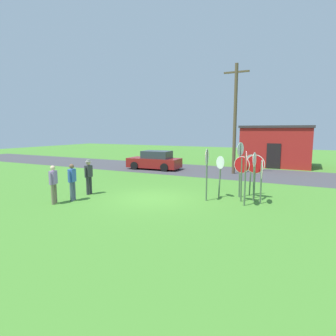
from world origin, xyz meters
The scene contains 17 objects.
ground_plane centered at (0.00, 0.00, 0.00)m, with size 80.00×80.00×0.00m, color #47842D.
street_asphalt centered at (0.00, 9.81, 0.00)m, with size 60.00×6.40×0.01m, color #424247.
building_background centered at (3.89, 15.58, 1.79)m, with size 5.91×4.37×3.57m.
utility_pole centered at (1.59, 9.40, 4.11)m, with size 1.80×0.24×7.86m.
parked_car_on_street centered at (-4.76, 8.83, 0.69)m, with size 4.39×2.20×1.51m.
stop_sign_center_cluster centered at (4.03, 2.83, 1.37)m, with size 0.59×0.44×2.02m.
stop_sign_nearest centered at (4.36, 1.78, 1.50)m, with size 0.13×0.67×2.22m.
stop_sign_leaning_right centered at (4.75, 1.41, 1.32)m, with size 0.21×0.82×1.94m.
stop_sign_far_back centered at (2.45, 0.85, 1.62)m, with size 0.12×0.73×2.37m.
stop_sign_tallest centered at (3.63, 2.19, 1.75)m, with size 0.19×0.63×2.64m.
stop_sign_rear_left centered at (4.18, 0.76, 1.63)m, with size 0.25×0.86×2.35m.
stop_sign_leaning_left centered at (3.89, 1.41, 1.40)m, with size 0.74×0.25×2.06m.
stop_sign_low_front centered at (2.81, 1.73, 1.33)m, with size 0.51×0.40×1.99m.
stop_sign_rear_right centered at (4.31, 2.36, 1.42)m, with size 0.89×0.15×2.07m.
person_near_signs centered at (-2.99, -1.90, 0.95)m, with size 0.32×0.55×1.69m.
person_in_teal centered at (-3.31, -2.68, 0.95)m, with size 0.34×0.53×1.69m.
person_in_blue centered at (-3.23, -0.57, 0.98)m, with size 0.32×0.57×1.74m.
Camera 1 is at (6.56, -11.17, 3.22)m, focal length 30.14 mm.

